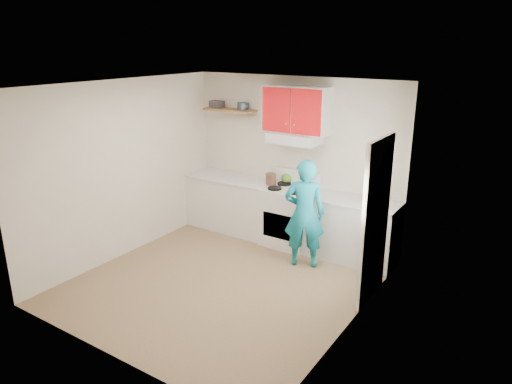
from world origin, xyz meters
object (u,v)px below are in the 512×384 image
Objects in this scene: stove at (289,217)px; tin at (243,106)px; person at (304,214)px; kettle at (287,178)px; crock at (271,180)px.

tin is at bearing 168.02° from stove.
stove is 1.94m from tin.
stove is at bearing -68.71° from person.
tin is 0.12× the size of person.
person is (0.55, -0.54, 0.33)m from stove.
kettle reaches higher than stove.
crock is 1.10m from person.
kettle is at bearing 49.19° from crock.
person is (1.56, -0.75, -1.31)m from tin.
person is at bearing -32.37° from crock.
person reaches higher than stove.
crock reaches higher than kettle.
tin is 2.17m from person.
kettle is at bearing 127.07° from stove.
crock is (-0.37, 0.04, 0.54)m from stove.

